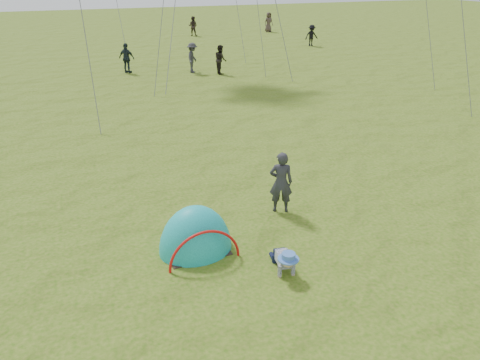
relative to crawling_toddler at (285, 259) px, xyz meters
name	(u,v)px	position (x,y,z in m)	size (l,w,h in m)	color
ground	(279,288)	(-0.33, -0.44, -0.30)	(140.00, 140.00, 0.00)	#2A560A
crawling_toddler	(285,259)	(0.00, 0.00, 0.00)	(0.54, 0.77, 0.59)	black
popup_tent	(196,249)	(-1.46, 1.45, -0.30)	(1.62, 1.33, 2.10)	teal
standing_adult	(281,182)	(1.06, 2.41, 0.50)	(0.58, 0.38, 1.60)	#29292F
crowd_person_1	(221,59)	(5.19, 18.95, 0.52)	(0.80, 0.62, 1.64)	black
crowd_person_2	(127,58)	(0.17, 21.17, 0.55)	(1.00, 0.41, 1.70)	#1B262C
crowd_person_3	(193,58)	(3.77, 19.86, 0.56)	(1.11, 0.64, 1.71)	#2E2D32
crowd_person_7	(193,26)	(8.29, 35.55, 0.54)	(0.82, 0.64, 1.68)	#2B211E
crowd_person_9	(312,36)	(15.28, 26.33, 0.51)	(1.04, 0.60, 1.61)	black
crowd_person_10	(269,22)	(15.84, 35.69, 0.60)	(0.88, 0.57, 1.79)	#41332E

